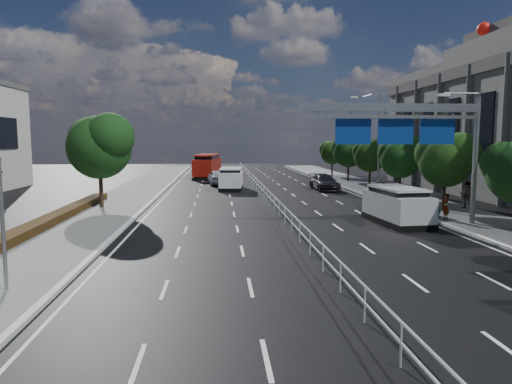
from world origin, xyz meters
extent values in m
plane|color=black|center=(0.00, 0.00, 0.00)|extent=(160.00, 160.00, 0.00)
cube|color=silver|center=(-9.00, 0.00, 0.07)|extent=(0.25, 140.00, 0.15)
cube|color=silver|center=(0.00, 22.50, 1.00)|extent=(0.05, 85.00, 0.05)
cube|color=silver|center=(0.00, 22.50, 0.55)|extent=(0.05, 85.00, 0.05)
cylinder|color=gray|center=(-10.50, 0.00, 2.10)|extent=(0.12, 0.12, 4.20)
cylinder|color=gray|center=(10.60, 10.00, 3.60)|extent=(0.28, 0.28, 7.20)
cube|color=gray|center=(5.60, 10.00, 6.60)|extent=(10.20, 0.25, 0.45)
cube|color=gray|center=(5.60, 10.00, 6.10)|extent=(10.20, 0.18, 0.18)
cylinder|color=gray|center=(9.60, 10.00, 7.40)|extent=(2.00, 0.10, 0.10)
cube|color=silver|center=(8.60, 10.00, 7.30)|extent=(0.60, 0.25, 0.15)
cube|color=navy|center=(8.40, 10.18, 5.30)|extent=(2.00, 0.08, 1.40)
cube|color=white|center=(8.40, 10.23, 5.30)|extent=(1.80, 0.02, 1.20)
cube|color=navy|center=(6.00, 10.18, 5.30)|extent=(2.00, 0.08, 1.40)
cube|color=white|center=(6.00, 10.23, 5.30)|extent=(1.80, 0.02, 1.20)
cube|color=navy|center=(3.60, 10.18, 5.30)|extent=(2.00, 0.08, 1.40)
cube|color=white|center=(3.60, 10.23, 5.30)|extent=(1.80, 0.02, 1.20)
cylinder|color=gray|center=(10.80, 26.00, 4.50)|extent=(0.16, 0.16, 9.00)
cylinder|color=gray|center=(9.60, 26.00, 8.80)|extent=(0.10, 2.40, 0.10)
cube|color=silver|center=(8.40, 26.00, 8.65)|extent=(0.60, 0.25, 0.15)
cube|color=#4C4947|center=(16.90, 22.00, 10.60)|extent=(0.40, 36.00, 1.00)
sphere|color=#B2140C|center=(17.80, 22.00, 13.80)|extent=(1.10, 1.10, 1.10)
cylinder|color=black|center=(-12.00, 18.00, 1.75)|extent=(0.28, 0.28, 3.50)
sphere|color=black|center=(-12.00, 18.00, 4.34)|extent=(4.40, 4.40, 4.40)
sphere|color=black|center=(-11.12, 17.34, 5.04)|extent=(3.30, 3.30, 3.30)
sphere|color=black|center=(-12.77, 18.66, 4.90)|extent=(3.08, 3.08, 3.08)
sphere|color=black|center=(10.64, 7.48, 3.64)|extent=(2.24, 2.24, 2.24)
cylinder|color=black|center=(11.20, 14.50, 1.40)|extent=(0.22, 0.22, 2.80)
sphere|color=black|center=(11.20, 14.50, 3.47)|extent=(3.50, 3.50, 3.50)
sphere|color=black|center=(11.90, 13.97, 4.03)|extent=(2.62, 2.62, 2.62)
sphere|color=black|center=(10.59, 15.03, 3.92)|extent=(2.45, 2.45, 2.45)
cylinder|color=black|center=(11.20, 22.00, 1.35)|extent=(0.22, 0.22, 2.70)
sphere|color=black|center=(11.20, 22.00, 3.35)|extent=(3.30, 3.30, 3.30)
sphere|color=black|center=(11.86, 21.50, 3.89)|extent=(2.48, 2.48, 2.47)
sphere|color=black|center=(10.62, 22.50, 3.78)|extent=(2.31, 2.31, 2.31)
cylinder|color=black|center=(11.20, 29.50, 1.32)|extent=(0.21, 0.21, 2.65)
sphere|color=black|center=(11.20, 29.50, 3.29)|extent=(3.20, 3.20, 3.20)
sphere|color=black|center=(11.84, 29.02, 3.82)|extent=(2.40, 2.40, 2.40)
sphere|color=black|center=(10.64, 29.98, 3.71)|extent=(2.24, 2.24, 2.24)
cylinder|color=black|center=(11.20, 37.00, 1.43)|extent=(0.23, 0.23, 2.85)
sphere|color=black|center=(11.20, 37.00, 3.53)|extent=(3.60, 3.60, 3.60)
sphere|color=black|center=(11.92, 36.46, 4.10)|extent=(2.70, 2.70, 2.70)
sphere|color=black|center=(10.57, 37.54, 3.99)|extent=(2.52, 2.52, 2.52)
cylinder|color=black|center=(11.20, 44.50, 1.30)|extent=(0.21, 0.21, 2.60)
sphere|color=black|center=(11.20, 44.50, 3.22)|extent=(3.10, 3.10, 3.10)
sphere|color=black|center=(11.82, 44.03, 3.74)|extent=(2.32, 2.33, 2.32)
sphere|color=black|center=(10.66, 44.97, 3.64)|extent=(2.17, 2.17, 2.17)
cube|color=black|center=(-2.53, 30.13, 0.18)|extent=(2.58, 5.12, 0.35)
cube|color=white|center=(-2.53, 30.13, 1.03)|extent=(2.53, 5.02, 1.46)
cube|color=black|center=(-2.53, 30.13, 1.76)|extent=(2.24, 3.65, 0.64)
cube|color=white|center=(-2.53, 30.13, 2.08)|extent=(2.35, 3.95, 0.13)
cylinder|color=black|center=(-3.55, 28.62, 0.36)|extent=(0.37, 0.75, 0.73)
cylinder|color=black|center=(-1.80, 28.46, 0.36)|extent=(0.37, 0.75, 0.73)
cylinder|color=black|center=(-3.25, 31.81, 0.36)|extent=(0.37, 0.75, 0.73)
cylinder|color=black|center=(-1.50, 31.65, 0.36)|extent=(0.37, 0.75, 0.73)
cube|color=black|center=(-5.15, 45.32, 0.15)|extent=(3.69, 10.36, 0.30)
cube|color=maroon|center=(-5.15, 45.32, 1.45)|extent=(3.61, 10.15, 2.06)
cube|color=black|center=(-5.15, 45.32, 2.48)|extent=(3.07, 7.37, 0.91)
cube|color=maroon|center=(-5.15, 45.32, 2.94)|extent=(3.24, 7.97, 0.18)
cylinder|color=black|center=(-6.56, 42.20, 0.31)|extent=(0.34, 0.65, 0.62)
cylinder|color=black|center=(-4.59, 41.94, 0.31)|extent=(0.34, 0.65, 0.62)
cylinder|color=black|center=(-5.72, 48.70, 0.31)|extent=(0.34, 0.65, 0.62)
cylinder|color=black|center=(-3.75, 48.45, 0.31)|extent=(0.34, 0.65, 0.62)
imported|color=#B8BBC0|center=(-3.81, 35.07, 0.85)|extent=(2.51, 5.17, 1.70)
imported|color=black|center=(-6.89, 60.93, 0.85)|extent=(1.97, 5.24, 1.71)
cube|color=black|center=(6.50, 10.83, 0.18)|extent=(2.61, 5.32, 0.35)
cube|color=silver|center=(6.50, 10.83, 1.03)|extent=(2.56, 5.22, 1.46)
cube|color=black|center=(6.50, 10.83, 1.76)|extent=(2.27, 3.79, 0.64)
cube|color=silver|center=(6.50, 10.83, 2.08)|extent=(2.38, 4.10, 0.13)
cylinder|color=black|center=(5.74, 9.09, 0.36)|extent=(0.37, 0.75, 0.73)
cylinder|color=black|center=(7.54, 9.24, 0.36)|extent=(0.37, 0.75, 0.73)
cylinder|color=black|center=(5.46, 12.41, 0.36)|extent=(0.37, 0.75, 0.73)
cylinder|color=black|center=(7.26, 12.56, 0.36)|extent=(0.37, 0.75, 0.73)
imported|color=#197366|center=(8.30, 14.07, 0.78)|extent=(3.13, 5.86, 1.57)
imported|color=black|center=(6.50, 28.92, 0.75)|extent=(2.30, 5.24, 1.50)
imported|color=gray|center=(9.60, 11.13, 0.91)|extent=(0.67, 0.65, 1.55)
imported|color=gray|center=(13.40, 15.59, 1.06)|extent=(1.12, 1.04, 1.84)
camera|label=1|loc=(-3.83, -14.53, 4.81)|focal=32.00mm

